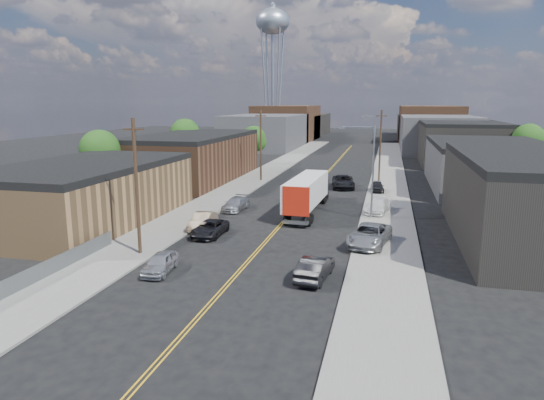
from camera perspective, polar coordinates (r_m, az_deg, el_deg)
The scene contains 35 objects.
ground at distance 82.40m, azimuth 6.91°, elevation 3.65°, with size 260.00×260.00×0.00m, color black.
centerline at distance 67.68m, azimuth 5.42°, elevation 1.99°, with size 0.32×120.00×0.01m, color gold.
sidewalk_left at distance 69.62m, azimuth -2.34°, elevation 2.35°, with size 5.00×140.00×0.15m, color slate.
sidewalk_right at distance 67.03m, azimuth 13.49°, elevation 1.69°, with size 5.00×140.00×0.15m, color slate.
warehouse_tan at distance 48.42m, azimuth -21.09°, elevation 0.83°, with size 12.00×22.00×5.60m.
warehouse_brown at distance 71.04m, azimuth -9.22°, elevation 5.02°, with size 12.00×26.00×6.60m.
industrial_right_b at distance 68.77m, azimuth 24.09°, elevation 3.75°, with size 14.00×24.00×6.10m.
industrial_right_c at distance 94.26m, azimuth 21.34°, elevation 6.25°, with size 14.00×22.00×7.60m.
skyline_left_a at distance 119.97m, azimuth -0.66°, elevation 8.08°, with size 16.00×30.00×8.00m, color #363638.
skyline_right_a at distance 116.82m, azimuth 18.90°, elevation 7.38°, with size 16.00×30.00×8.00m, color #363638.
skyline_left_b at distance 144.25m, azimuth 1.80°, elevation 9.04°, with size 16.00×26.00×10.00m, color #513320.
skyline_right_b at distance 141.65m, azimuth 18.03°, elevation 8.45°, with size 16.00×26.00×10.00m, color #513320.
skyline_left_c at distance 163.93m, azimuth 3.23°, elevation 8.80°, with size 16.00×40.00×7.00m, color black.
skyline_right_c at distance 161.65m, azimuth 17.47°, elevation 8.26°, with size 16.00×40.00×7.00m, color black.
water_tower at distance 136.21m, azimuth 0.08°, elevation 19.72°, with size 9.00×9.00×36.90m.
streetlight_near at distance 46.50m, azimuth 11.32°, elevation 4.12°, with size 3.39×0.25×9.00m.
streetlight_far at distance 81.34m, azimuth 12.37°, elevation 7.14°, with size 3.39×0.25×9.00m.
utility_pole_left_near at distance 36.20m, azimuth -15.65°, elevation 1.57°, with size 1.60×0.26×10.00m.
utility_pole_left_far at distance 68.65m, azimuth -1.33°, elevation 6.49°, with size 1.60×0.26×10.00m.
utility_pole_right at distance 69.38m, azimuth 12.62°, elevation 6.27°, with size 1.60×0.26×10.00m.
chainlink_fence at distance 33.88m, azimuth -25.56°, elevation -7.64°, with size 0.05×16.00×1.22m.
tree_left_near at distance 61.27m, azimuth -19.53°, elevation 5.27°, with size 4.85×4.76×7.91m.
tree_left_mid at distance 83.25m, azimuth -10.15°, elevation 7.43°, with size 5.10×5.04×8.37m.
tree_left_far at distance 86.55m, azimuth -2.13°, elevation 7.13°, with size 4.35×4.20×6.97m.
tree_right_far at distance 83.93m, azimuth 27.95°, elevation 6.10°, with size 4.85×4.76×7.91m.
semi_truck at distance 49.87m, azimuth 4.33°, elevation 1.09°, with size 2.90×14.43×3.75m.
car_left_a at distance 33.08m, azimuth -13.01°, elevation -7.23°, with size 1.55×3.86×1.32m, color #B6B7BB.
car_left_b at distance 43.41m, azimuth -8.14°, elevation -2.47°, with size 1.54×4.43×1.46m, color #816D54.
car_left_c at distance 41.13m, azimuth -7.34°, elevation -3.34°, with size 2.17×4.71×1.31m, color black.
car_left_d at distance 50.60m, azimuth -4.29°, elevation -0.46°, with size 1.85×4.56×1.32m, color #9D9EA2.
car_right_oncoming at distance 31.18m, azimuth 5.09°, elevation -7.96°, with size 1.58×4.55×1.50m, color black.
car_right_lot_a at distance 38.49m, azimuth 11.40°, elevation -4.05°, with size 2.65×5.75×1.60m, color #A6A9AB.
car_right_lot_b at distance 49.89m, azimuth 12.35°, elevation -0.67°, with size 1.91×4.71×1.37m, color silver.
car_right_lot_c at distance 61.57m, azimuth 12.29°, elevation 1.57°, with size 1.51×3.76×1.28m, color black.
car_ahead_truck at distance 64.18m, azimuth 8.37°, elevation 2.14°, with size 2.74×5.95×1.65m, color black.
Camera 1 is at (9.31, -21.11, 11.10)m, focal length 32.00 mm.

